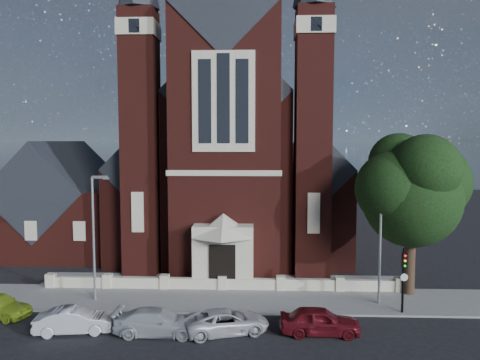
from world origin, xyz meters
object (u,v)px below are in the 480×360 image
object	(u,v)px
car_white_suv	(227,321)
car_dark_red	(320,321)
street_lamp_right	(382,233)
parish_hall	(62,208)
car_silver_a	(74,321)
church	(234,161)
street_lamp_left	(95,231)
traffic_signal	(404,272)
street_tree	(415,192)
car_silver_b	(158,322)

from	to	relation	value
car_white_suv	car_dark_red	world-z (taller)	car_dark_red
street_lamp_right	car_dark_red	size ratio (longest dim) A/B	1.89
parish_hall	car_silver_a	xyz separation A→B (m)	(8.60, -18.90, -3.34)
church	street_lamp_left	size ratio (longest dim) A/B	4.31
traffic_signal	car_silver_a	bearing A→B (deg)	-169.76
parish_hall	car_silver_a	world-z (taller)	parish_hall
church	street_lamp_right	size ratio (longest dim) A/B	4.31
street_tree	car_silver_a	bearing A→B (deg)	-161.72
car_white_suv	street_tree	bearing A→B (deg)	-78.82
street_lamp_right	car_silver_b	distance (m)	14.43
car_silver_b	church	bearing A→B (deg)	-5.75
street_lamp_left	street_lamp_right	bearing A→B (deg)	0.00
church	car_silver_a	size ratio (longest dim) A/B	8.56
parish_hall	car_dark_red	xyz separation A→B (m)	(21.73, -18.57, -3.28)
church	street_lamp_right	distance (m)	21.76
church	car_silver_a	xyz separation A→B (m)	(-7.40, -23.84, -7.51)
parish_hall	street_tree	size ratio (longest dim) A/B	1.14
car_silver_a	car_dark_red	size ratio (longest dim) A/B	0.95
street_tree	car_white_suv	world-z (taller)	street_tree
street_lamp_right	car_white_suv	xyz separation A→B (m)	(-9.33, -4.59, -3.97)
church	car_silver_a	distance (m)	26.07
street_tree	street_lamp_left	bearing A→B (deg)	-175.24
street_lamp_left	car_silver_b	distance (m)	8.07
street_lamp_right	car_silver_a	bearing A→B (deg)	-164.35
street_tree	car_white_suv	bearing A→B (deg)	-151.98
parish_hall	car_silver_b	xyz separation A→B (m)	(13.12, -18.95, -3.33)
street_tree	street_lamp_right	xyz separation A→B (m)	(-2.51, -1.71, -2.36)
street_tree	car_white_suv	distance (m)	14.82
car_silver_a	car_silver_b	bearing A→B (deg)	-100.46
parish_hall	street_lamp_right	world-z (taller)	parish_hall
parish_hall	church	bearing A→B (deg)	17.16
street_lamp_right	car_dark_red	distance (m)	7.41
car_silver_b	street_lamp_right	bearing A→B (deg)	-67.98
street_lamp_right	car_white_suv	distance (m)	11.13
car_silver_a	car_silver_b	xyz separation A→B (m)	(4.51, -0.05, 0.00)
traffic_signal	car_dark_red	world-z (taller)	traffic_signal
car_dark_red	church	bearing A→B (deg)	14.86
parish_hall	traffic_signal	world-z (taller)	parish_hall
traffic_signal	car_silver_a	world-z (taller)	traffic_signal
parish_hall	car_silver_b	bearing A→B (deg)	-55.31
church	car_silver_b	size ratio (longest dim) A/B	7.49
church	car_white_suv	bearing A→B (deg)	-88.14
street_lamp_right	traffic_signal	xyz separation A→B (m)	(0.91, -1.57, -2.02)
car_white_suv	car_dark_red	bearing A→B (deg)	-106.67
parish_hall	street_lamp_left	size ratio (longest dim) A/B	1.51
traffic_signal	car_silver_b	xyz separation A→B (m)	(-13.88, -3.38, -1.91)
church	traffic_signal	world-z (taller)	church
parish_hall	street_tree	distance (m)	31.27
church	street_lamp_right	bearing A→B (deg)	-61.96
street_lamp_left	car_dark_red	distance (m)	14.90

